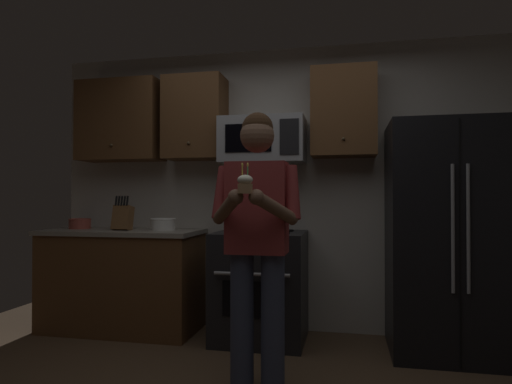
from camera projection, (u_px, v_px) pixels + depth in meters
wall_back at (284, 189)px, 4.12m from camera, size 4.40×0.10×2.60m
oven_range at (260, 286)px, 3.75m from camera, size 0.76×0.70×0.93m
microwave at (263, 141)px, 3.89m from camera, size 0.74×0.41×0.40m
refrigerator at (448, 238)px, 3.42m from camera, size 0.90×0.75×1.80m
cabinet_row_upper at (203, 118)px, 4.06m from camera, size 2.78×0.36×0.76m
counter_left at (122, 279)px, 4.04m from camera, size 1.44×0.66×0.92m
knife_block at (123, 217)px, 3.99m from camera, size 0.16×0.15×0.32m
bowl_large_white at (163, 224)px, 4.00m from camera, size 0.23×0.23×0.11m
bowl_small_colored at (80, 223)px, 4.18m from camera, size 0.21×0.21×0.10m
person at (257, 232)px, 2.79m from camera, size 0.60×0.48×1.76m
cupcake at (245, 184)px, 2.47m from camera, size 0.09×0.09×0.17m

